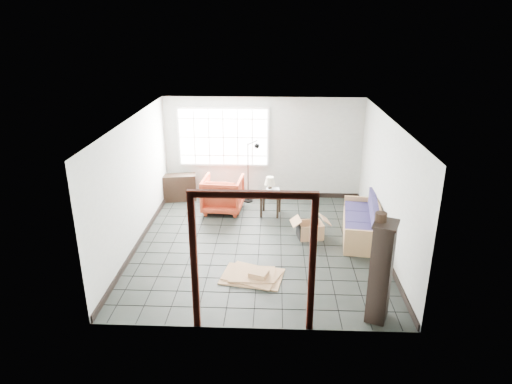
{
  "coord_description": "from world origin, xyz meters",
  "views": [
    {
      "loc": [
        0.28,
        -8.45,
        4.37
      ],
      "look_at": [
        -0.08,
        0.3,
        1.05
      ],
      "focal_mm": 32.0,
      "sensor_mm": 36.0,
      "label": 1
    }
  ],
  "objects_px": {
    "futon_sofa": "(364,224)",
    "side_table": "(271,197)",
    "armchair": "(223,192)",
    "tall_shelf": "(381,271)"
  },
  "relations": [
    {
      "from": "armchair",
      "to": "tall_shelf",
      "type": "height_order",
      "value": "tall_shelf"
    },
    {
      "from": "armchair",
      "to": "futon_sofa",
      "type": "bearing_deg",
      "value": 162.21
    },
    {
      "from": "side_table",
      "to": "futon_sofa",
      "type": "bearing_deg",
      "value": -29.24
    },
    {
      "from": "futon_sofa",
      "to": "armchair",
      "type": "bearing_deg",
      "value": 165.32
    },
    {
      "from": "futon_sofa",
      "to": "armchair",
      "type": "distance_m",
      "value": 3.41
    },
    {
      "from": "futon_sofa",
      "to": "tall_shelf",
      "type": "relative_size",
      "value": 1.2
    },
    {
      "from": "futon_sofa",
      "to": "tall_shelf",
      "type": "height_order",
      "value": "tall_shelf"
    },
    {
      "from": "side_table",
      "to": "armchair",
      "type": "bearing_deg",
      "value": 171.07
    },
    {
      "from": "armchair",
      "to": "side_table",
      "type": "relative_size",
      "value": 1.73
    },
    {
      "from": "futon_sofa",
      "to": "side_table",
      "type": "distance_m",
      "value": 2.29
    }
  ]
}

